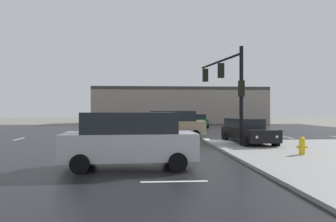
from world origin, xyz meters
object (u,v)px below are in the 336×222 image
at_px(sedan_green, 199,120).
at_px(suv_tan, 173,124).
at_px(traffic_signal_mast, 227,81).
at_px(fire_hydrant, 302,146).
at_px(suv_silver, 130,138).
at_px(sedan_black, 247,131).

bearing_deg(sedan_green, suv_tan, -12.87).
relative_size(traffic_signal_mast, fire_hydrant, 8.02).
bearing_deg(suv_silver, suv_tan, -104.67).
bearing_deg(suv_tan, traffic_signal_mast, -50.44).
distance_m(suv_silver, sedan_green, 26.75).
xyz_separation_m(traffic_signal_mast, fire_hydrant, (1.94, -5.51, -3.41)).
bearing_deg(traffic_signal_mast, sedan_black, -127.00).
height_order(traffic_signal_mast, sedan_green, traffic_signal_mast).
distance_m(fire_hydrant, suv_silver, 7.84).
relative_size(fire_hydrant, sedan_black, 0.17).
xyz_separation_m(suv_silver, sedan_green, (6.94, 25.83, -0.24)).
relative_size(suv_tan, sedan_green, 1.07).
bearing_deg(suv_silver, fire_hydrant, -167.47).
relative_size(traffic_signal_mast, sedan_green, 1.37).
bearing_deg(sedan_black, sedan_green, 172.93).
distance_m(fire_hydrant, sedan_black, 5.05).
bearing_deg(suv_tan, sedan_black, -45.31).
relative_size(suv_silver, sedan_green, 1.06).
bearing_deg(suv_tan, sedan_green, 77.53).
xyz_separation_m(suv_tan, suv_silver, (-2.61, -11.83, 0.00)).
height_order(suv_tan, suv_silver, same).
distance_m(sedan_black, suv_silver, 9.66).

